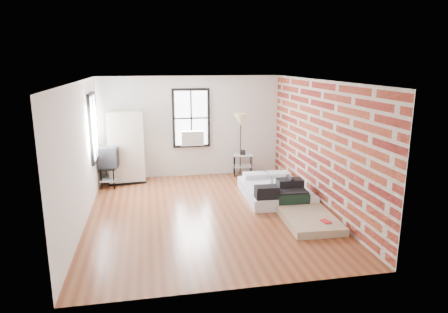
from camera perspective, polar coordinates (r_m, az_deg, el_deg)
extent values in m
plane|color=brown|center=(8.68, -2.37, -8.05)|extent=(6.00, 6.00, 0.00)
cube|color=silver|center=(11.20, -4.71, 4.25)|extent=(5.00, 0.01, 2.80)
cube|color=silver|center=(5.43, 2.20, -5.70)|extent=(5.00, 0.01, 2.80)
cube|color=silver|center=(8.30, -19.79, 0.25)|extent=(0.01, 6.00, 2.80)
cube|color=brown|center=(8.97, 13.54, 1.62)|extent=(0.02, 6.00, 2.80)
cube|color=white|center=(8.09, -2.56, 10.73)|extent=(5.00, 6.00, 0.01)
cube|color=white|center=(11.11, -4.71, 5.48)|extent=(0.90, 0.02, 1.50)
cube|color=black|center=(11.09, -7.22, 5.40)|extent=(0.07, 0.08, 1.64)
cube|color=black|center=(11.19, -2.24, 5.57)|extent=(0.07, 0.08, 1.64)
cube|color=black|center=(11.05, -4.80, 9.53)|extent=(0.90, 0.08, 0.07)
cube|color=black|center=(11.27, -4.64, 1.54)|extent=(0.90, 0.08, 0.07)
cube|color=black|center=(11.10, -4.70, 5.47)|extent=(0.04, 0.02, 1.50)
cube|color=black|center=(11.10, -4.70, 5.47)|extent=(0.90, 0.02, 0.04)
cube|color=silver|center=(11.08, -4.59, 2.68)|extent=(0.62, 0.30, 0.40)
cube|color=white|center=(10.00, -18.10, 3.97)|extent=(0.02, 0.90, 1.50)
cube|color=black|center=(9.53, -18.57, 3.49)|extent=(0.08, 0.07, 1.64)
cube|color=black|center=(10.48, -17.90, 4.39)|extent=(0.08, 0.07, 1.64)
cube|color=black|center=(9.91, -18.55, 8.44)|extent=(0.08, 0.90, 0.07)
cube|color=black|center=(10.15, -17.89, -0.41)|extent=(0.08, 0.90, 0.07)
cube|color=black|center=(10.00, -18.05, 3.97)|extent=(0.02, 0.04, 1.50)
cube|color=black|center=(10.00, -18.05, 3.97)|extent=(0.02, 0.90, 0.04)
cube|color=white|center=(9.71, 7.28, -4.99)|extent=(1.53, 2.03, 0.26)
cube|color=white|center=(10.29, 4.43, -2.71)|extent=(0.59, 0.38, 0.13)
cube|color=white|center=(10.45, 7.78, -2.55)|extent=(0.59, 0.38, 0.13)
cube|color=black|center=(9.25, 9.37, -4.12)|extent=(0.58, 0.35, 0.31)
cylinder|color=black|center=(9.20, 9.42, -3.07)|extent=(0.10, 0.37, 0.08)
cube|color=black|center=(8.80, 6.11, -5.08)|extent=(0.51, 0.33, 0.27)
cylinder|color=#ACCCDE|center=(9.56, 6.80, -3.73)|extent=(0.07, 0.07, 0.23)
cylinder|color=blue|center=(9.52, 6.82, -2.98)|extent=(0.04, 0.04, 0.03)
cube|color=tan|center=(8.50, 11.63, -8.27)|extent=(1.09, 1.95, 0.15)
cube|color=black|center=(9.03, 9.60, -5.63)|extent=(0.72, 0.53, 0.22)
cube|color=black|center=(8.99, 9.63, -4.84)|extent=(0.68, 0.49, 0.04)
cube|color=red|center=(8.06, 14.34, -8.98)|extent=(0.18, 0.23, 0.03)
cube|color=black|center=(11.12, -13.64, -3.41)|extent=(1.02, 0.65, 0.06)
cube|color=beige|center=(10.89, -13.91, 1.44)|extent=(0.98, 0.61, 1.86)
cylinder|color=black|center=(11.20, 1.54, -1.47)|extent=(0.02, 0.02, 0.60)
cylinder|color=black|center=(11.24, 3.99, -1.44)|extent=(0.02, 0.02, 0.60)
cylinder|color=black|center=(11.56, 1.42, -0.99)|extent=(0.02, 0.02, 0.60)
cylinder|color=black|center=(11.60, 3.79, -0.97)|extent=(0.02, 0.02, 0.60)
cube|color=silver|center=(11.32, 2.70, 0.26)|extent=(0.61, 0.51, 0.02)
cube|color=silver|center=(11.40, 2.68, -1.35)|extent=(0.58, 0.49, 0.02)
cube|color=black|center=(11.31, 2.70, 0.58)|extent=(0.16, 0.21, 0.11)
cylinder|color=#302310|center=(11.38, 2.32, -2.71)|extent=(0.25, 0.25, 0.03)
cylinder|color=#302310|center=(11.19, 2.36, 1.12)|extent=(0.03, 0.03, 1.54)
cone|color=tan|center=(11.05, 2.40, 5.26)|extent=(0.38, 0.38, 0.34)
cylinder|color=black|center=(10.59, -17.14, -3.18)|extent=(0.03, 0.03, 0.52)
cylinder|color=black|center=(10.52, -15.47, -3.16)|extent=(0.03, 0.03, 0.52)
cylinder|color=black|center=(11.18, -16.48, -2.27)|extent=(0.03, 0.03, 0.52)
cylinder|color=black|center=(11.12, -14.90, -2.25)|extent=(0.03, 0.03, 0.52)
cube|color=black|center=(10.78, -16.08, -1.37)|extent=(0.49, 0.79, 0.03)
cube|color=silver|center=(10.86, -15.97, -2.97)|extent=(0.47, 0.77, 0.02)
cube|color=black|center=(10.72, -16.18, 0.06)|extent=(0.58, 0.66, 0.52)
cube|color=black|center=(10.67, -14.80, 0.09)|extent=(0.07, 0.50, 0.42)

